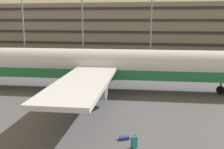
{
  "coord_description": "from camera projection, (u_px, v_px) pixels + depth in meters",
  "views": [
    {
      "loc": [
        2.5,
        -31.0,
        8.3
      ],
      "look_at": [
        -2.19,
        -5.46,
        3.0
      ],
      "focal_mm": 43.62,
      "sensor_mm": 36.0,
      "label": 1
    }
  ],
  "objects": [
    {
      "name": "terminal_structure",
      "position": [
        154.0,
        25.0,
        83.24
      ],
      "size": [
        125.45,
        20.99,
        12.79
      ],
      "color": "gray",
      "rests_on": "ground_plane"
    },
    {
      "name": "light_mast_left",
      "position": [
        82.0,
        4.0,
        68.48
      ],
      "size": [
        1.8,
        0.5,
        20.67
      ],
      "color": "gray",
      "rests_on": "ground_plane"
    },
    {
      "name": "light_mast_far_left",
      "position": [
        22.0,
        0.0,
        71.14
      ],
      "size": [
        1.8,
        0.5,
        23.02
      ],
      "color": "gray",
      "rests_on": "ground_plane"
    },
    {
      "name": "ground_plane",
      "position": [
        139.0,
        91.0,
        31.98
      ],
      "size": [
        600.0,
        600.0,
        0.0
      ],
      "primitive_type": "plane",
      "color": "#4C4C51"
    },
    {
      "name": "suitcase_purple",
      "position": [
        124.0,
        138.0,
        19.1
      ],
      "size": [
        0.77,
        0.63,
        0.21
      ],
      "color": "navy",
      "rests_on": "ground_plane"
    },
    {
      "name": "suitcase_upright",
      "position": [
        134.0,
        142.0,
        17.75
      ],
      "size": [
        0.44,
        0.44,
        0.94
      ],
      "color": "#147266",
      "rests_on": "ground_plane"
    },
    {
      "name": "airliner",
      "position": [
        105.0,
        65.0,
        31.87
      ],
      "size": [
        39.42,
        31.94,
        10.08
      ],
      "color": "silver",
      "rests_on": "ground_plane"
    }
  ]
}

